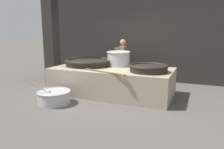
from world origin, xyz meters
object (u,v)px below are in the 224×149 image
at_px(giant_wok_near, 89,62).
at_px(prep_bowl_vegetables, 54,96).
at_px(stock_pot, 119,58).
at_px(cook, 123,60).
at_px(giant_wok_far, 149,68).

xyz_separation_m(giant_wok_near, prep_bowl_vegetables, (-0.15, -1.58, -0.68)).
height_order(giant_wok_near, stock_pot, stock_pot).
bearing_deg(stock_pot, prep_bowl_vegetables, -118.94).
bearing_deg(giant_wok_near, prep_bowl_vegetables, -95.33).
bearing_deg(cook, giant_wok_near, 46.93).
xyz_separation_m(giant_wok_near, cook, (0.72, 1.07, -0.03)).
bearing_deg(prep_bowl_vegetables, giant_wok_far, 30.38).
relative_size(giant_wok_near, prep_bowl_vegetables, 1.59).
bearing_deg(stock_pot, giant_wok_near, -162.77).
height_order(cook, prep_bowl_vegetables, cook).
relative_size(stock_pot, prep_bowl_vegetables, 0.78).
distance_m(cook, prep_bowl_vegetables, 2.87).
relative_size(cook, prep_bowl_vegetables, 1.66).
distance_m(giant_wok_near, stock_pot, 0.93).
bearing_deg(giant_wok_near, cook, 56.19).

